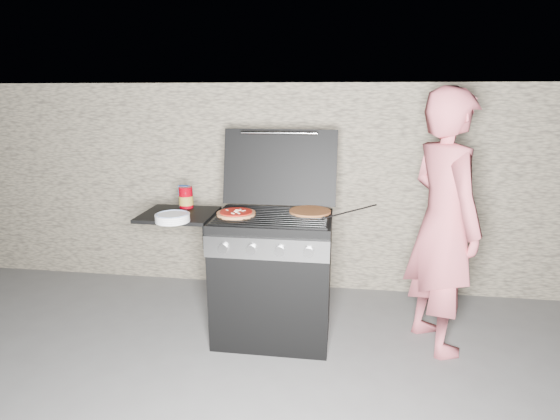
# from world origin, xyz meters

# --- Properties ---
(ground) EXTENTS (50.00, 50.00, 0.00)m
(ground) POSITION_xyz_m (0.00, 0.00, 0.00)
(ground) COLOR #595756
(stone_wall) EXTENTS (8.00, 0.35, 1.80)m
(stone_wall) POSITION_xyz_m (0.00, 1.05, 0.90)
(stone_wall) COLOR tan
(stone_wall) RESTS_ON ground
(gas_grill) EXTENTS (1.34, 0.79, 0.91)m
(gas_grill) POSITION_xyz_m (-0.25, 0.00, 0.46)
(gas_grill) COLOR black
(gas_grill) RESTS_ON ground
(pizza_topped) EXTENTS (0.27, 0.27, 0.03)m
(pizza_topped) POSITION_xyz_m (-0.25, -0.03, 0.93)
(pizza_topped) COLOR tan
(pizza_topped) RESTS_ON gas_grill
(pizza_plain) EXTENTS (0.36, 0.36, 0.02)m
(pizza_plain) POSITION_xyz_m (0.25, 0.11, 0.92)
(pizza_plain) COLOR #B26C36
(pizza_plain) RESTS_ON gas_grill
(sauce_jar) EXTENTS (0.11, 0.11, 0.15)m
(sauce_jar) POSITION_xyz_m (-0.67, 0.15, 0.98)
(sauce_jar) COLOR #7C000A
(sauce_jar) RESTS_ON gas_grill
(blue_carton) EXTENTS (0.08, 0.05, 0.16)m
(blue_carton) POSITION_xyz_m (-0.69, 0.19, 0.98)
(blue_carton) COLOR #2A53A1
(blue_carton) RESTS_ON gas_grill
(plate_stack) EXTENTS (0.28, 0.28, 0.05)m
(plate_stack) POSITION_xyz_m (-0.63, -0.21, 0.93)
(plate_stack) COLOR silver
(plate_stack) RESTS_ON gas_grill
(person) EXTENTS (0.63, 0.75, 1.76)m
(person) POSITION_xyz_m (1.13, 0.06, 0.88)
(person) COLOR #C45660
(person) RESTS_ON ground
(tongs) EXTENTS (0.36, 0.16, 0.08)m
(tongs) POSITION_xyz_m (0.52, 0.00, 0.95)
(tongs) COLOR black
(tongs) RESTS_ON gas_grill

